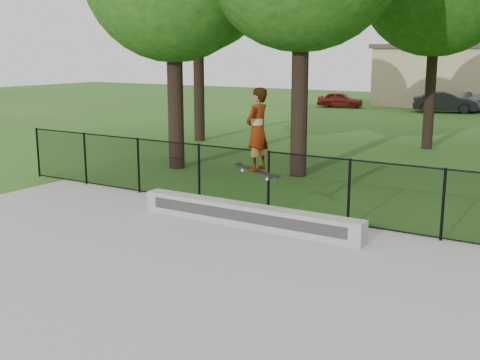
{
  "coord_description": "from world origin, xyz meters",
  "views": [
    {
      "loc": [
        6.68,
        -6.14,
        3.81
      ],
      "look_at": [
        0.27,
        4.2,
        1.2
      ],
      "focal_mm": 45.0,
      "sensor_mm": 36.0,
      "label": 1
    }
  ],
  "objects_px": {
    "grind_ledge": "(247,215)",
    "car_a": "(340,100)",
    "skater_airborne": "(257,131)",
    "car_b": "(445,102)"
  },
  "relations": [
    {
      "from": "grind_ledge",
      "to": "skater_airborne",
      "type": "bearing_deg",
      "value": -18.82
    },
    {
      "from": "grind_ledge",
      "to": "car_b",
      "type": "bearing_deg",
      "value": 95.16
    },
    {
      "from": "grind_ledge",
      "to": "car_a",
      "type": "xyz_separation_m",
      "value": [
        -9.56,
        28.27,
        0.23
      ]
    },
    {
      "from": "grind_ledge",
      "to": "car_a",
      "type": "relative_size",
      "value": 1.73
    },
    {
      "from": "grind_ledge",
      "to": "car_a",
      "type": "height_order",
      "value": "car_a"
    },
    {
      "from": "grind_ledge",
      "to": "car_b",
      "type": "relative_size",
      "value": 1.51
    },
    {
      "from": "grind_ledge",
      "to": "skater_airborne",
      "type": "height_order",
      "value": "skater_airborne"
    },
    {
      "from": "car_b",
      "to": "car_a",
      "type": "bearing_deg",
      "value": 74.78
    },
    {
      "from": "car_a",
      "to": "skater_airborne",
      "type": "xyz_separation_m",
      "value": [
        9.86,
        -28.37,
        1.66
      ]
    },
    {
      "from": "car_a",
      "to": "car_b",
      "type": "distance_m",
      "value": 6.99
    }
  ]
}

